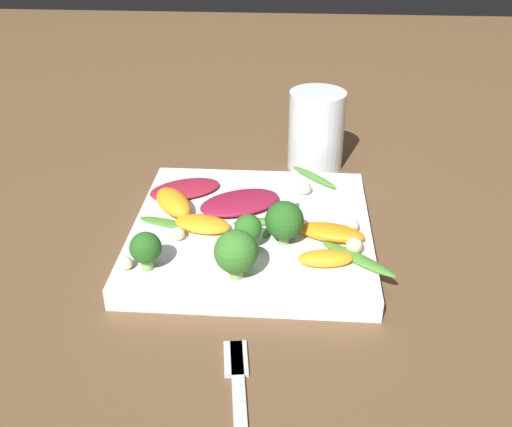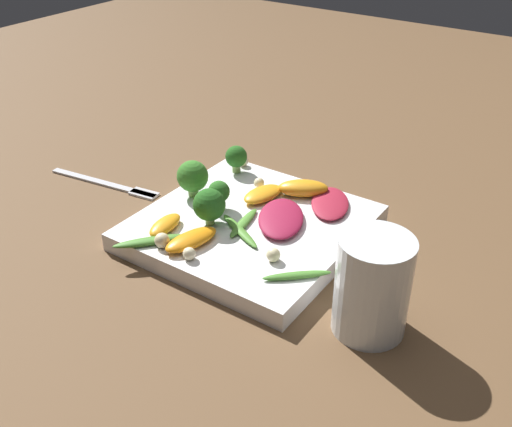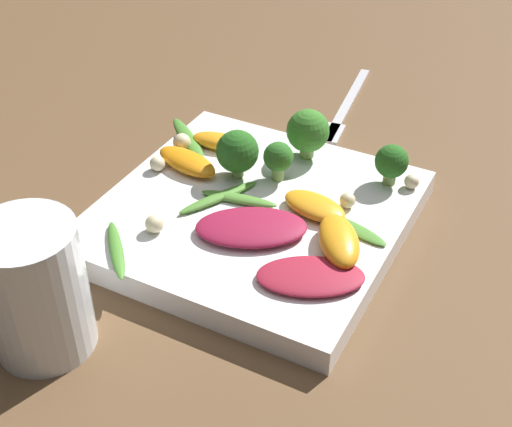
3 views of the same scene
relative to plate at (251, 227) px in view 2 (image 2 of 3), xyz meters
name	(u,v)px [view 2 (image 2 of 3)]	position (x,y,z in m)	size (l,w,h in m)	color
ground_plane	(251,235)	(0.00, 0.00, -0.01)	(2.40, 2.40, 0.00)	brown
plate	(251,227)	(0.00, 0.00, 0.00)	(0.27, 0.27, 0.02)	white
drinking_glass	(372,286)	(-0.20, 0.08, 0.04)	(0.08, 0.08, 0.11)	white
fork	(114,185)	(0.24, 0.01, -0.01)	(0.19, 0.04, 0.01)	silver
radicchio_leaf_0	(330,203)	(-0.07, -0.09, 0.02)	(0.08, 0.10, 0.01)	maroon
radicchio_leaf_1	(281,218)	(-0.04, -0.02, 0.02)	(0.10, 0.11, 0.01)	maroon
orange_segment_0	(303,188)	(-0.02, -0.09, 0.02)	(0.08, 0.07, 0.02)	orange
orange_segment_1	(165,225)	(0.07, 0.08, 0.02)	(0.03, 0.06, 0.01)	orange
orange_segment_2	(263,194)	(0.02, -0.05, 0.02)	(0.05, 0.07, 0.01)	orange
orange_segment_3	(191,240)	(0.03, 0.09, 0.02)	(0.05, 0.08, 0.02)	orange
broccoli_floret_0	(217,194)	(0.05, 0.00, 0.04)	(0.03, 0.03, 0.04)	#7A9E51
broccoli_floret_1	(236,157)	(0.09, -0.10, 0.04)	(0.03, 0.03, 0.04)	#84AD5B
broccoli_floret_2	(193,177)	(0.10, -0.01, 0.04)	(0.04, 0.04, 0.05)	#84AD5B
broccoli_floret_3	(209,205)	(0.04, 0.04, 0.04)	(0.04, 0.04, 0.05)	#7A9E51
arugula_sprig_0	(151,241)	(0.07, 0.11, 0.02)	(0.07, 0.08, 0.01)	#47842D
arugula_sprig_1	(297,275)	(-0.11, 0.07, 0.02)	(0.07, 0.06, 0.01)	#47842D
arugula_sprig_2	(242,222)	(0.00, 0.02, 0.02)	(0.03, 0.08, 0.01)	#518E33
arugula_sprig_3	(240,231)	(-0.01, 0.03, 0.02)	(0.08, 0.05, 0.01)	#518E33
arugula_sprig_4	(285,186)	(0.01, -0.10, 0.01)	(0.03, 0.07, 0.00)	#47842D
macadamia_nut_0	(273,255)	(-0.07, 0.06, 0.02)	(0.02, 0.02, 0.02)	beige
macadamia_nut_1	(243,162)	(0.10, -0.12, 0.02)	(0.01, 0.01, 0.01)	beige
macadamia_nut_2	(189,254)	(0.01, 0.11, 0.02)	(0.02, 0.02, 0.02)	beige
macadamia_nut_3	(162,240)	(0.05, 0.11, 0.02)	(0.02, 0.02, 0.02)	beige
macadamia_nut_4	(259,183)	(0.04, -0.08, 0.02)	(0.01, 0.01, 0.01)	beige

